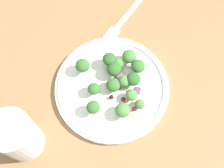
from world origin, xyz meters
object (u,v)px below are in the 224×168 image
object	(u,v)px
broccoli_floret_2	(93,107)
water_glass	(17,136)
broccoli_floret_0	(109,59)
fork	(127,15)
broccoli_floret_1	(114,70)
plate	(112,87)

from	to	relation	value
broccoli_floret_2	water_glass	size ratio (longest dim) A/B	0.24
broccoli_floret_0	fork	size ratio (longest dim) A/B	0.17
broccoli_floret_0	broccoli_floret_2	world-z (taller)	broccoli_floret_0
broccoli_floret_2	fork	distance (cm)	24.84
broccoli_floret_1	broccoli_floret_2	distance (cm)	8.94
broccoli_floret_2	plate	bearing A→B (deg)	-30.81
broccoli_floret_1	broccoli_floret_2	world-z (taller)	broccoli_floret_1
broccoli_floret_0	water_glass	size ratio (longest dim) A/B	0.26
broccoli_floret_1	broccoli_floret_2	xyz separation A→B (cm)	(-8.24, 3.45, -0.08)
plate	broccoli_floret_2	bearing A→B (deg)	149.19
plate	water_glass	bearing A→B (deg)	127.60
broccoli_floret_0	fork	world-z (taller)	broccoli_floret_0
plate	broccoli_floret_0	world-z (taller)	broccoli_floret_0
broccoli_floret_0	broccoli_floret_1	bearing A→B (deg)	-153.91
broccoli_floret_0	broccoli_floret_2	distance (cm)	10.70
broccoli_floret_0	water_glass	world-z (taller)	water_glass
water_glass	fork	bearing A→B (deg)	-30.55
plate	broccoli_floret_0	xyz separation A→B (cm)	(4.99, 0.86, 2.86)
broccoli_floret_1	broccoli_floret_2	size ratio (longest dim) A/B	1.11
broccoli_floret_1	broccoli_floret_2	bearing A→B (deg)	157.30
plate	broccoli_floret_0	bearing A→B (deg)	9.83
fork	water_glass	size ratio (longest dim) A/B	1.53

